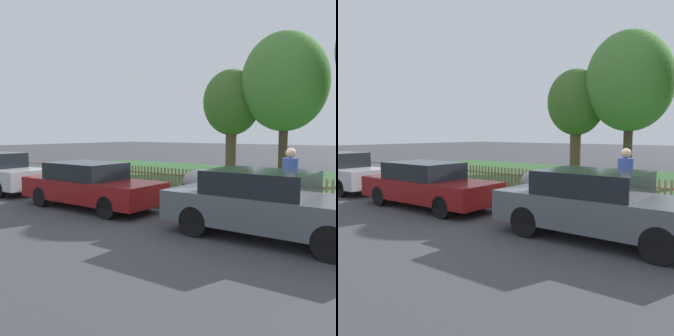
% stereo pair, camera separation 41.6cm
% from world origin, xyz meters
% --- Properties ---
extents(ground_plane, '(120.00, 120.00, 0.00)m').
position_xyz_m(ground_plane, '(0.00, 0.00, 0.00)').
color(ground_plane, '#424247').
extents(kerb_stone, '(34.78, 0.20, 0.12)m').
position_xyz_m(kerb_stone, '(0.00, 0.10, 0.06)').
color(kerb_stone, gray).
rests_on(kerb_stone, ground).
extents(grass_strip, '(34.78, 11.02, 0.01)m').
position_xyz_m(grass_strip, '(0.00, 8.16, 0.01)').
color(grass_strip, '#33602D').
rests_on(grass_strip, ground).
extents(park_fence, '(34.78, 0.05, 0.90)m').
position_xyz_m(park_fence, '(-0.00, 2.67, 0.45)').
color(park_fence, olive).
rests_on(park_fence, ground).
extents(parked_car_black_saloon, '(4.48, 1.77, 1.33)m').
position_xyz_m(parked_car_black_saloon, '(-4.57, -1.11, 0.68)').
color(parked_car_black_saloon, maroon).
rests_on(parked_car_black_saloon, ground).
extents(parked_car_navy_estate, '(4.45, 1.84, 1.42)m').
position_xyz_m(parked_car_navy_estate, '(0.84, -1.04, 0.73)').
color(parked_car_navy_estate, '#51565B').
rests_on(parked_car_navy_estate, ground).
extents(covered_motorcycle, '(2.08, 0.94, 1.10)m').
position_xyz_m(covered_motorcycle, '(-2.06, 1.46, 0.68)').
color(covered_motorcycle, black).
rests_on(covered_motorcycle, ground).
extents(tree_nearest_kerb, '(3.22, 3.22, 5.77)m').
position_xyz_m(tree_nearest_kerb, '(-6.27, 10.88, 3.85)').
color(tree_nearest_kerb, brown).
rests_on(tree_nearest_kerb, ground).
extents(tree_behind_motorcycle, '(4.51, 4.51, 7.47)m').
position_xyz_m(tree_behind_motorcycle, '(-3.36, 11.26, 4.85)').
color(tree_behind_motorcycle, '#473828').
rests_on(tree_behind_motorcycle, ground).
extents(pedestrian_by_lamp, '(0.40, 0.43, 1.84)m').
position_xyz_m(pedestrian_by_lamp, '(0.74, 0.57, 1.04)').
color(pedestrian_by_lamp, slate).
rests_on(pedestrian_by_lamp, ground).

